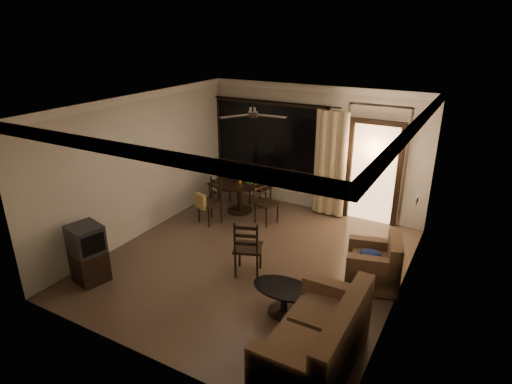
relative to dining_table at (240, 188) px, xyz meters
The scene contains 12 objects.
ground 2.29m from the dining_table, 52.76° to the right, with size 5.50×5.50×0.00m, color #7F6651.
room_shell 2.31m from the dining_table, ahead, with size 5.50×6.70×5.50m.
dining_table is the anchor object (origin of this frame).
dining_chair_west 0.79m from the dining_table, 160.54° to the left, with size 0.53×0.53×0.95m.
dining_chair_east 0.88m from the dining_table, 17.26° to the right, with size 0.53×0.53×0.95m.
dining_chair_south 0.90m from the dining_table, 107.29° to the right, with size 0.53×0.56×0.95m.
dining_chair_north 0.64m from the dining_table, 66.28° to the left, with size 0.53×0.53×0.95m.
tv_cabinet 3.68m from the dining_table, 101.07° to the right, with size 0.62×0.58×0.99m.
sofa 4.90m from the dining_table, 47.55° to the right, with size 0.94×1.76×0.94m.
armchair 3.74m from the dining_table, 22.82° to the right, with size 1.00×1.00×0.83m.
coffee_table 3.76m from the dining_table, 49.00° to the right, with size 0.96×0.58×0.42m.
side_chair 2.64m from the dining_table, 55.90° to the right, with size 0.58×0.58×1.03m.
Camera 1 is at (3.31, -5.86, 3.98)m, focal length 30.00 mm.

